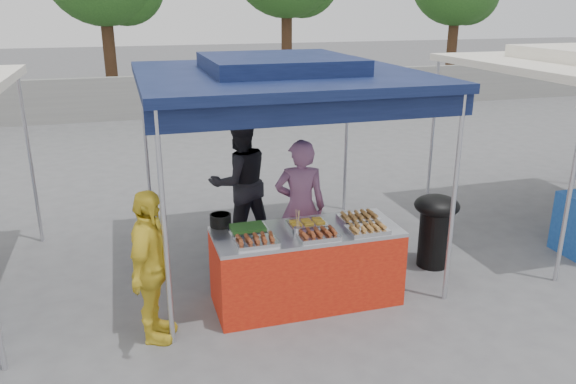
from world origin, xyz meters
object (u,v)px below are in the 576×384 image
object	(u,v)px
vendor_woman	(300,207)
helper_man	(240,182)
customer_person	(151,268)
cooking_pot	(220,220)
wok_burner	(435,224)
vendor_table	(306,266)

from	to	relation	value
vendor_woman	helper_man	size ratio (longest dim) A/B	0.94
helper_man	customer_person	size ratio (longest dim) A/B	1.15
cooking_pot	wok_burner	bearing A→B (deg)	0.54
cooking_pot	vendor_woman	bearing A→B (deg)	19.01
helper_man	customer_person	xyz separation A→B (m)	(-1.29, -2.02, -0.12)
cooking_pot	helper_man	bearing A→B (deg)	69.89
wok_burner	helper_man	xyz separation A→B (m)	(-2.16, 1.35, 0.33)
cooking_pot	vendor_woman	xyz separation A→B (m)	(1.02, 0.35, -0.08)
customer_person	vendor_table	bearing A→B (deg)	-61.76
vendor_table	vendor_woman	xyz separation A→B (m)	(0.16, 0.72, 0.41)
wok_burner	vendor_woman	world-z (taller)	vendor_woman
cooking_pot	wok_burner	distance (m)	2.69
vendor_table	cooking_pot	bearing A→B (deg)	156.62
cooking_pot	wok_burner	size ratio (longest dim) A/B	0.25
cooking_pot	vendor_table	bearing A→B (deg)	-23.38
vendor_table	cooking_pot	xyz separation A→B (m)	(-0.86, 0.37, 0.49)
vendor_table	wok_burner	xyz separation A→B (m)	(1.81, 0.40, 0.13)
vendor_table	cooking_pot	world-z (taller)	cooking_pot
wok_burner	customer_person	world-z (taller)	customer_person
helper_man	customer_person	distance (m)	2.40
vendor_table	vendor_woman	bearing A→B (deg)	77.54
vendor_woman	vendor_table	bearing A→B (deg)	91.84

